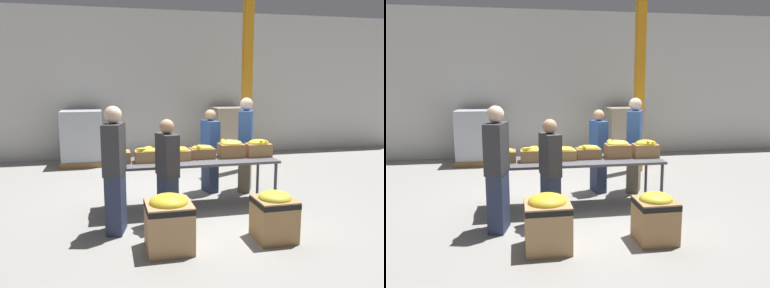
% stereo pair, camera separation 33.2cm
% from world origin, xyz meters
% --- Properties ---
extents(ground_plane, '(30.00, 30.00, 0.00)m').
position_xyz_m(ground_plane, '(0.00, 0.00, 0.00)').
color(ground_plane, gray).
extents(wall_back, '(16.00, 0.08, 4.00)m').
position_xyz_m(wall_back, '(0.00, 4.54, 2.00)').
color(wall_back, silver).
rests_on(wall_back, ground_plane).
extents(sorting_table, '(2.83, 0.87, 0.81)m').
position_xyz_m(sorting_table, '(0.00, 0.00, 0.76)').
color(sorting_table, '#4C4C51').
rests_on(sorting_table, ground_plane).
extents(banana_box_0, '(0.39, 0.32, 0.24)m').
position_xyz_m(banana_box_0, '(-1.18, 0.05, 0.93)').
color(banana_box_0, olive).
rests_on(banana_box_0, sorting_table).
extents(banana_box_1, '(0.42, 0.27, 0.25)m').
position_xyz_m(banana_box_1, '(-0.71, -0.01, 0.93)').
color(banana_box_1, '#A37A4C').
rests_on(banana_box_1, sorting_table).
extents(banana_box_2, '(0.42, 0.27, 0.24)m').
position_xyz_m(banana_box_2, '(-0.22, 0.03, 0.93)').
color(banana_box_2, '#A37A4C').
rests_on(banana_box_2, sorting_table).
extents(banana_box_3, '(0.42, 0.30, 0.23)m').
position_xyz_m(banana_box_3, '(0.22, 0.08, 0.93)').
color(banana_box_3, olive).
rests_on(banana_box_3, sorting_table).
extents(banana_box_4, '(0.42, 0.33, 0.31)m').
position_xyz_m(banana_box_4, '(0.73, 0.07, 0.97)').
color(banana_box_4, olive).
rests_on(banana_box_4, sorting_table).
extents(banana_box_5, '(0.42, 0.31, 0.30)m').
position_xyz_m(banana_box_5, '(1.21, 0.02, 0.96)').
color(banana_box_5, '#A37A4C').
rests_on(banana_box_5, sorting_table).
extents(volunteer_0, '(0.42, 0.54, 1.79)m').
position_xyz_m(volunteer_0, '(1.24, 0.72, 0.89)').
color(volunteer_0, '#6B604C').
rests_on(volunteer_0, ground_plane).
extents(volunteer_1, '(0.34, 0.52, 1.77)m').
position_xyz_m(volunteer_1, '(-1.25, -0.80, 0.88)').
color(volunteer_1, '#2D3856').
rests_on(volunteer_1, ground_plane).
extents(volunteer_2, '(0.29, 0.46, 1.57)m').
position_xyz_m(volunteer_2, '(0.56, 0.81, 0.78)').
color(volunteer_2, '#2D3856').
rests_on(volunteer_2, ground_plane).
extents(volunteer_3, '(0.31, 0.46, 1.56)m').
position_xyz_m(volunteer_3, '(-0.50, -0.68, 0.78)').
color(volunteer_3, '#2D3856').
rests_on(volunteer_3, ground_plane).
extents(donation_bin_0, '(0.57, 0.57, 0.72)m').
position_xyz_m(donation_bin_0, '(-0.62, -1.52, 0.38)').
color(donation_bin_0, tan).
rests_on(donation_bin_0, ground_plane).
extents(donation_bin_1, '(0.51, 0.51, 0.67)m').
position_xyz_m(donation_bin_1, '(0.80, -1.52, 0.35)').
color(donation_bin_1, '#A37A4C').
rests_on(donation_bin_1, ground_plane).
extents(support_pillar, '(0.20, 0.20, 4.00)m').
position_xyz_m(support_pillar, '(1.85, 2.33, 2.00)').
color(support_pillar, orange).
rests_on(support_pillar, ground_plane).
extents(pallet_stack_0, '(0.99, 0.99, 1.39)m').
position_xyz_m(pallet_stack_0, '(1.96, 3.89, 0.68)').
color(pallet_stack_0, olive).
rests_on(pallet_stack_0, ground_plane).
extents(pallet_stack_1, '(1.07, 1.07, 1.37)m').
position_xyz_m(pallet_stack_1, '(-1.96, 3.84, 0.68)').
color(pallet_stack_1, olive).
rests_on(pallet_stack_1, ground_plane).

